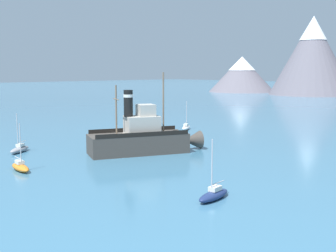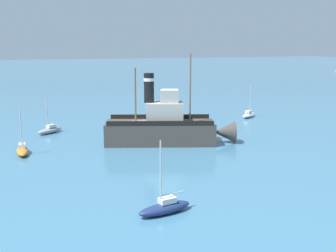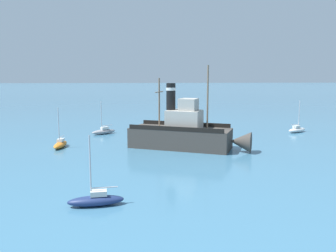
# 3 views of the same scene
# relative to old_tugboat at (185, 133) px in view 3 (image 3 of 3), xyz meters

# --- Properties ---
(ground_plane) EXTENTS (600.00, 600.00, 0.00)m
(ground_plane) POSITION_rel_old_tugboat_xyz_m (-1.07, -2.14, -1.83)
(ground_plane) COLOR teal
(old_tugboat) EXTENTS (8.68, 14.59, 9.90)m
(old_tugboat) POSITION_rel_old_tugboat_xyz_m (0.00, 0.00, 0.00)
(old_tugboat) COLOR #423D38
(old_tugboat) RESTS_ON ground
(sailboat_navy) EXTENTS (1.62, 3.92, 4.90)m
(sailboat_navy) POSITION_rel_old_tugboat_xyz_m (18.42, -8.16, -1.40)
(sailboat_navy) COLOR navy
(sailboat_navy) RESTS_ON ground
(sailboat_white) EXTENTS (2.93, 3.81, 4.90)m
(sailboat_white) POSITION_rel_old_tugboat_xyz_m (-10.52, 18.45, -1.40)
(sailboat_white) COLOR white
(sailboat_white) RESTS_ON ground
(sailboat_grey) EXTENTS (3.07, 3.75, 4.90)m
(sailboat_grey) POSITION_rel_old_tugboat_xyz_m (-10.79, -10.99, -1.40)
(sailboat_grey) COLOR gray
(sailboat_grey) RESTS_ON ground
(sailboat_orange) EXTENTS (3.88, 1.41, 4.90)m
(sailboat_orange) POSITION_rel_old_tugboat_xyz_m (-1.33, -15.13, -1.40)
(sailboat_orange) COLOR orange
(sailboat_orange) RESTS_ON ground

